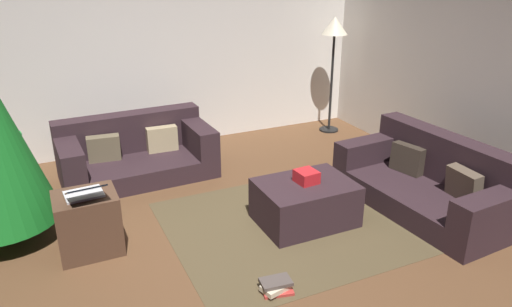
% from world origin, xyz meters
% --- Properties ---
extents(ground_plane, '(6.40, 6.40, 0.00)m').
position_xyz_m(ground_plane, '(0.00, 0.00, 0.00)').
color(ground_plane, brown).
extents(rear_partition, '(6.40, 0.12, 2.60)m').
position_xyz_m(rear_partition, '(0.00, 3.14, 1.30)').
color(rear_partition, silver).
rests_on(rear_partition, ground_plane).
extents(couch_left, '(1.74, 0.96, 0.69)m').
position_xyz_m(couch_left, '(-0.32, 2.24, 0.27)').
color(couch_left, '#2D1E23').
rests_on(couch_left, ground_plane).
extents(couch_right, '(1.01, 1.88, 0.72)m').
position_xyz_m(couch_right, '(2.25, 0.17, 0.27)').
color(couch_right, '#2D1E23').
rests_on(couch_right, ground_plane).
extents(ottoman, '(0.90, 0.67, 0.41)m').
position_xyz_m(ottoman, '(0.92, 0.43, 0.21)').
color(ottoman, '#2D1E23').
rests_on(ottoman, ground_plane).
extents(gift_box, '(0.20, 0.21, 0.12)m').
position_xyz_m(gift_box, '(0.94, 0.44, 0.47)').
color(gift_box, red).
rests_on(gift_box, ottoman).
extents(tv_remote, '(0.08, 0.17, 0.02)m').
position_xyz_m(tv_remote, '(0.96, 0.55, 0.43)').
color(tv_remote, black).
rests_on(tv_remote, ottoman).
extents(side_table, '(0.52, 0.44, 0.54)m').
position_xyz_m(side_table, '(-1.03, 0.79, 0.27)').
color(side_table, '#4C3323').
rests_on(side_table, ground_plane).
extents(laptop, '(0.33, 0.43, 0.19)m').
position_xyz_m(laptop, '(-1.03, 0.72, 0.60)').
color(laptop, silver).
rests_on(laptop, side_table).
extents(book_stack, '(0.27, 0.21, 0.10)m').
position_xyz_m(book_stack, '(0.18, -0.42, 0.05)').
color(book_stack, '#B7332D').
rests_on(book_stack, ground_plane).
extents(corner_lamp, '(0.36, 0.36, 1.65)m').
position_xyz_m(corner_lamp, '(2.62, 2.62, 1.40)').
color(corner_lamp, black).
rests_on(corner_lamp, ground_plane).
extents(area_rug, '(2.60, 2.00, 0.01)m').
position_xyz_m(area_rug, '(0.92, 0.43, 0.00)').
color(area_rug, '#4C3F28').
rests_on(area_rug, ground_plane).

